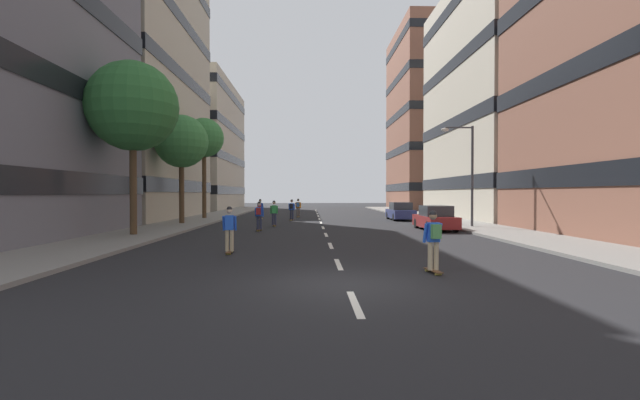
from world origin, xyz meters
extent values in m
plane|color=black|center=(0.00, 23.45, 0.00)|extent=(140.68, 140.68, 0.00)
cube|color=gray|center=(-10.07, 26.38, 0.07)|extent=(3.97, 64.48, 0.14)
cube|color=gray|center=(10.07, 26.38, 0.07)|extent=(3.97, 64.48, 0.14)
cube|color=silver|center=(0.00, -2.00, 0.00)|extent=(0.16, 2.20, 0.01)
cube|color=silver|center=(0.00, 3.00, 0.00)|extent=(0.16, 2.20, 0.01)
cube|color=silver|center=(0.00, 8.00, 0.00)|extent=(0.16, 2.20, 0.01)
cube|color=silver|center=(0.00, 13.00, 0.00)|extent=(0.16, 2.20, 0.01)
cube|color=silver|center=(0.00, 18.00, 0.00)|extent=(0.16, 2.20, 0.01)
cube|color=silver|center=(0.00, 23.00, 0.00)|extent=(0.16, 2.20, 0.01)
cube|color=silver|center=(0.00, 28.00, 0.00)|extent=(0.16, 2.20, 0.01)
cube|color=silver|center=(0.00, 33.00, 0.00)|extent=(0.16, 2.20, 0.01)
cube|color=silver|center=(0.00, 38.00, 0.00)|extent=(0.16, 2.20, 0.01)
cube|color=silver|center=(0.00, 43.00, 0.00)|extent=(0.16, 2.20, 0.01)
cube|color=silver|center=(0.00, 48.00, 0.00)|extent=(0.16, 2.20, 0.01)
cube|color=#B2A893|center=(-19.53, 28.98, 12.17)|extent=(14.95, 19.55, 24.35)
cube|color=black|center=(-19.53, 28.98, 2.92)|extent=(15.07, 19.67, 1.10)
cube|color=black|center=(-19.53, 28.98, 7.79)|extent=(15.07, 19.67, 1.10)
cube|color=black|center=(-19.53, 28.98, 12.66)|extent=(15.07, 19.67, 1.10)
cube|color=black|center=(-19.53, 28.98, 17.53)|extent=(15.07, 19.67, 1.10)
cube|color=#BCB29E|center=(-19.53, 53.77, 9.08)|extent=(14.95, 22.61, 18.16)
cube|color=black|center=(-19.53, 53.77, 2.72)|extent=(15.07, 22.73, 1.10)
cube|color=black|center=(-19.53, 53.77, 7.26)|extent=(15.07, 22.73, 1.10)
cube|color=black|center=(-19.53, 53.77, 11.80)|extent=(15.07, 22.73, 1.10)
cube|color=black|center=(-19.53, 53.77, 16.34)|extent=(15.07, 22.73, 1.10)
cube|color=#BCB29E|center=(19.53, 28.98, 10.69)|extent=(14.95, 18.93, 21.39)
cube|color=black|center=(19.53, 28.98, 3.21)|extent=(15.07, 19.05, 1.10)
cube|color=black|center=(19.53, 28.98, 8.55)|extent=(15.07, 19.05, 1.10)
cube|color=black|center=(19.53, 28.98, 13.90)|extent=(15.07, 19.05, 1.10)
cube|color=black|center=(19.53, 28.98, 19.25)|extent=(15.07, 19.05, 1.10)
cube|color=brown|center=(19.53, 53.77, 13.17)|extent=(14.95, 16.98, 26.35)
cube|color=black|center=(19.53, 53.77, 3.16)|extent=(15.07, 17.10, 1.10)
cube|color=black|center=(19.53, 53.77, 8.43)|extent=(15.07, 17.10, 1.10)
cube|color=black|center=(19.53, 53.77, 13.70)|extent=(15.07, 17.10, 1.10)
cube|color=black|center=(19.53, 53.77, 18.97)|extent=(15.07, 17.10, 1.10)
cube|color=black|center=(19.53, 53.77, 24.24)|extent=(15.07, 17.10, 1.10)
cube|color=navy|center=(6.89, 26.31, 0.53)|extent=(1.80, 4.40, 0.70)
cube|color=#2D3338|center=(6.89, 26.16, 1.20)|extent=(1.60, 2.10, 0.64)
cylinder|color=black|center=(6.09, 27.76, 0.32)|extent=(0.22, 0.64, 0.64)
cylinder|color=black|center=(7.69, 27.76, 0.32)|extent=(0.22, 0.64, 0.64)
cylinder|color=black|center=(6.09, 24.86, 0.32)|extent=(0.22, 0.64, 0.64)
cylinder|color=black|center=(7.69, 24.86, 0.32)|extent=(0.22, 0.64, 0.64)
cube|color=maroon|center=(6.89, 16.01, 0.53)|extent=(1.80, 4.40, 0.70)
cube|color=#2D3338|center=(6.89, 15.86, 1.20)|extent=(1.60, 2.10, 0.64)
cylinder|color=black|center=(6.09, 17.46, 0.32)|extent=(0.22, 0.64, 0.64)
cylinder|color=black|center=(7.69, 17.46, 0.32)|extent=(0.22, 0.64, 0.64)
cylinder|color=black|center=(6.09, 14.56, 0.32)|extent=(0.22, 0.64, 0.64)
cylinder|color=black|center=(7.69, 14.56, 0.32)|extent=(0.22, 0.64, 0.64)
cylinder|color=#4C3823|center=(-10.07, 20.77, 2.41)|extent=(0.36, 0.36, 4.54)
sphere|color=#387A3D|center=(-10.07, 20.77, 6.01)|extent=(3.78, 3.78, 3.78)
cylinder|color=#4C3823|center=(-10.07, 12.09, 2.65)|extent=(0.36, 0.36, 5.03)
sphere|color=#2D6B33|center=(-10.07, 12.09, 6.79)|extent=(4.63, 4.63, 4.63)
cylinder|color=#4C3823|center=(-10.07, 27.57, 3.04)|extent=(0.36, 0.36, 5.79)
sphere|color=#387A3D|center=(-10.07, 27.57, 7.13)|extent=(3.42, 3.42, 3.42)
cylinder|color=#3F3F44|center=(9.68, 17.26, 3.39)|extent=(0.16, 0.16, 6.50)
cylinder|color=#3F3F44|center=(8.78, 17.26, 6.54)|extent=(1.80, 0.10, 0.10)
ellipsoid|color=silver|center=(7.88, 17.26, 6.39)|extent=(0.50, 0.30, 0.24)
cube|color=brown|center=(2.58, 1.37, 0.08)|extent=(0.35, 0.92, 0.02)
cylinder|color=#D8BF4C|center=(2.52, 1.68, 0.04)|extent=(0.19, 0.10, 0.07)
cylinder|color=#D8BF4C|center=(2.63, 1.05, 0.04)|extent=(0.19, 0.10, 0.07)
cylinder|color=tan|center=(2.49, 1.35, 0.49)|extent=(0.16, 0.16, 0.80)
cylinder|color=tan|center=(2.67, 1.38, 0.49)|extent=(0.16, 0.16, 0.80)
cube|color=blue|center=(2.58, 1.37, 1.17)|extent=(0.35, 0.25, 0.55)
cylinder|color=blue|center=(2.35, 1.38, 1.14)|extent=(0.13, 0.24, 0.55)
cylinder|color=blue|center=(2.79, 1.45, 1.14)|extent=(0.13, 0.24, 0.55)
sphere|color=#997051|center=(2.57, 1.39, 1.62)|extent=(0.22, 0.22, 0.22)
sphere|color=black|center=(2.57, 1.39, 1.67)|extent=(0.21, 0.21, 0.21)
cube|color=#4C8C4C|center=(2.61, 1.19, 1.20)|extent=(0.28, 0.20, 0.40)
cube|color=brown|center=(-3.94, 15.54, 0.08)|extent=(0.29, 0.92, 0.02)
cylinder|color=#D8BF4C|center=(-3.90, 15.86, 0.04)|extent=(0.19, 0.09, 0.07)
cylinder|color=#D8BF4C|center=(-3.97, 15.22, 0.04)|extent=(0.19, 0.09, 0.07)
cylinder|color=#2D334C|center=(-4.03, 15.55, 0.49)|extent=(0.15, 0.15, 0.80)
cylinder|color=#2D334C|center=(-3.85, 15.53, 0.49)|extent=(0.15, 0.15, 0.80)
cube|color=blue|center=(-3.94, 15.54, 1.17)|extent=(0.34, 0.23, 0.55)
cylinder|color=blue|center=(-4.15, 15.61, 1.14)|extent=(0.11, 0.24, 0.55)
cylinder|color=blue|center=(-3.71, 15.57, 1.14)|extent=(0.11, 0.24, 0.55)
sphere|color=beige|center=(-3.93, 15.56, 1.62)|extent=(0.22, 0.22, 0.22)
sphere|color=black|center=(-3.93, 15.56, 1.67)|extent=(0.21, 0.21, 0.21)
cube|color=#A52626|center=(-3.95, 15.36, 1.20)|extent=(0.27, 0.18, 0.40)
cube|color=brown|center=(-1.95, 30.85, 0.08)|extent=(0.32, 0.92, 0.02)
cylinder|color=#D8BF4C|center=(-1.91, 31.16, 0.04)|extent=(0.19, 0.09, 0.07)
cylinder|color=#D8BF4C|center=(-1.99, 30.53, 0.04)|extent=(0.19, 0.09, 0.07)
cylinder|color=#594C47|center=(-2.04, 30.86, 0.49)|extent=(0.16, 0.16, 0.80)
cylinder|color=#594C47|center=(-1.86, 30.84, 0.49)|extent=(0.16, 0.16, 0.80)
cube|color=orange|center=(-1.95, 30.85, 1.17)|extent=(0.34, 0.24, 0.55)
cylinder|color=orange|center=(-2.16, 30.93, 1.14)|extent=(0.12, 0.24, 0.55)
cylinder|color=orange|center=(-1.73, 30.87, 1.14)|extent=(0.12, 0.24, 0.55)
sphere|color=#997051|center=(-1.95, 30.87, 1.62)|extent=(0.22, 0.22, 0.22)
sphere|color=black|center=(-1.95, 30.87, 1.67)|extent=(0.21, 0.21, 0.21)
cube|color=#3F72BF|center=(-1.97, 30.67, 1.20)|extent=(0.28, 0.19, 0.40)
cube|color=brown|center=(-3.93, 5.58, 0.08)|extent=(0.25, 0.91, 0.02)
cylinder|color=#D8BF4C|center=(-3.94, 5.90, 0.04)|extent=(0.18, 0.08, 0.07)
cylinder|color=#D8BF4C|center=(-3.91, 5.26, 0.04)|extent=(0.18, 0.08, 0.07)
cylinder|color=tan|center=(-4.02, 5.58, 0.49)|extent=(0.15, 0.15, 0.80)
cylinder|color=tan|center=(-3.84, 5.59, 0.49)|extent=(0.15, 0.15, 0.80)
cube|color=blue|center=(-3.93, 5.58, 1.17)|extent=(0.33, 0.22, 0.55)
cylinder|color=blue|center=(-4.15, 5.62, 1.14)|extent=(0.10, 0.23, 0.55)
cylinder|color=blue|center=(-3.71, 5.64, 1.14)|extent=(0.10, 0.23, 0.55)
sphere|color=beige|center=(-3.93, 5.60, 1.62)|extent=(0.22, 0.22, 0.22)
sphere|color=black|center=(-3.93, 5.60, 1.67)|extent=(0.21, 0.21, 0.21)
cube|color=brown|center=(-5.21, 27.64, 0.08)|extent=(0.39, 0.92, 0.02)
cylinder|color=#D8BF4C|center=(-5.15, 27.95, 0.04)|extent=(0.19, 0.11, 0.07)
cylinder|color=#D8BF4C|center=(-5.28, 27.33, 0.04)|extent=(0.19, 0.11, 0.07)
cylinder|color=#594C47|center=(-5.30, 27.66, 0.49)|extent=(0.17, 0.17, 0.80)
cylinder|color=#594C47|center=(-5.13, 27.62, 0.49)|extent=(0.17, 0.17, 0.80)
cube|color=blue|center=(-5.21, 27.64, 1.17)|extent=(0.36, 0.26, 0.55)
cylinder|color=blue|center=(-5.42, 27.74, 1.14)|extent=(0.14, 0.24, 0.55)
cylinder|color=blue|center=(-4.99, 27.64, 1.14)|extent=(0.14, 0.24, 0.55)
sphere|color=#997051|center=(-5.21, 27.66, 1.62)|extent=(0.22, 0.22, 0.22)
sphere|color=black|center=(-5.21, 27.66, 1.67)|extent=(0.21, 0.21, 0.21)
cube|color=#A52626|center=(-5.25, 27.46, 1.20)|extent=(0.29, 0.21, 0.40)
cube|color=brown|center=(-2.38, 25.82, 0.08)|extent=(0.34, 0.92, 0.02)
cylinder|color=#D8BF4C|center=(-2.33, 26.14, 0.04)|extent=(0.19, 0.10, 0.07)
cylinder|color=#D8BF4C|center=(-2.43, 25.50, 0.04)|extent=(0.19, 0.10, 0.07)
cylinder|color=#2D334C|center=(-2.47, 25.83, 0.49)|extent=(0.16, 0.16, 0.80)
cylinder|color=#2D334C|center=(-2.29, 25.80, 0.49)|extent=(0.16, 0.16, 0.80)
cube|color=blue|center=(-2.38, 25.82, 1.17)|extent=(0.35, 0.25, 0.55)
cylinder|color=blue|center=(-2.59, 25.90, 1.14)|extent=(0.13, 0.24, 0.55)
cylinder|color=blue|center=(-2.15, 25.83, 1.14)|extent=(0.13, 0.24, 0.55)
sphere|color=#997051|center=(-2.37, 25.84, 1.62)|extent=(0.22, 0.22, 0.22)
sphere|color=black|center=(-2.37, 25.84, 1.67)|extent=(0.21, 0.21, 0.21)
cube|color=black|center=(-2.41, 25.64, 1.20)|extent=(0.28, 0.20, 0.40)
cube|color=brown|center=(-3.35, 19.45, 0.08)|extent=(0.33, 0.92, 0.02)
cylinder|color=#D8BF4C|center=(-3.39, 19.77, 0.04)|extent=(0.19, 0.09, 0.07)
cylinder|color=#D8BF4C|center=(-3.30, 19.14, 0.04)|extent=(0.19, 0.09, 0.07)
cylinder|color=#2D334C|center=(-3.44, 19.44, 0.49)|extent=(0.16, 0.16, 0.80)
cylinder|color=#2D334C|center=(-3.26, 19.47, 0.49)|extent=(0.16, 0.16, 0.80)
cube|color=green|center=(-3.35, 19.45, 1.17)|extent=(0.35, 0.24, 0.55)
cylinder|color=green|center=(-3.57, 19.47, 1.14)|extent=(0.12, 0.24, 0.55)
cylinder|color=green|center=(-3.14, 19.53, 1.14)|extent=(0.12, 0.24, 0.55)
sphere|color=beige|center=(-3.35, 19.47, 1.62)|extent=(0.22, 0.22, 0.22)
sphere|color=black|center=(-3.35, 19.47, 1.67)|extent=(0.21, 0.21, 0.21)
camera|label=1|loc=(-0.95, -10.92, 2.26)|focal=24.61mm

